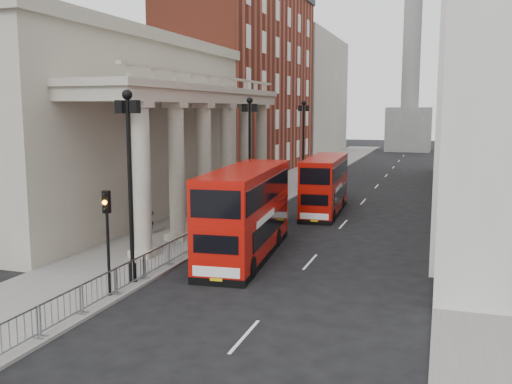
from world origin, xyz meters
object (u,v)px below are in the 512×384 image
at_px(traffic_light, 107,223).
at_px(pedestrian_b, 209,203).
at_px(lamp_post_south, 130,173).
at_px(bus_far, 325,184).
at_px(pedestrian_c, 212,202).
at_px(lamp_post_mid, 250,149).
at_px(lamp_post_north, 303,138).
at_px(bus_near, 246,211).
at_px(pedestrian_a, 148,219).
at_px(monument_column, 411,63).

relative_size(traffic_light, pedestrian_b, 2.48).
height_order(lamp_post_south, bus_far, lamp_post_south).
xyz_separation_m(pedestrian_b, pedestrian_c, (0.15, 0.19, 0.01)).
xyz_separation_m(traffic_light, bus_far, (4.45, 21.91, -0.94)).
xyz_separation_m(lamp_post_mid, lamp_post_north, (0.00, 16.00, 0.00)).
bearing_deg(pedestrian_c, lamp_post_south, -93.77).
relative_size(bus_near, pedestrian_a, 5.64).
bearing_deg(pedestrian_b, traffic_light, 89.72).
distance_m(lamp_post_north, traffic_light, 34.07).
bearing_deg(lamp_post_north, lamp_post_south, -90.00).
relative_size(bus_near, pedestrian_b, 6.28).
relative_size(monument_column, lamp_post_north, 6.51).
relative_size(lamp_post_mid, pedestrian_b, 4.80).
bearing_deg(pedestrian_c, bus_near, -72.70).
distance_m(lamp_post_south, traffic_light, 2.71).
bearing_deg(lamp_post_mid, bus_near, -72.37).
height_order(lamp_post_north, bus_far, lamp_post_north).
distance_m(bus_far, pedestrian_b, 8.70).
xyz_separation_m(lamp_post_north, pedestrian_c, (-2.89, -16.01, -3.91)).
height_order(monument_column, lamp_post_south, monument_column).
bearing_deg(lamp_post_south, lamp_post_north, 90.00).
relative_size(pedestrian_b, pedestrian_c, 0.99).
relative_size(lamp_post_north, bus_far, 0.85).
relative_size(lamp_post_north, bus_near, 0.76).
bearing_deg(monument_column, bus_near, -92.40).
height_order(monument_column, pedestrian_c, monument_column).
height_order(bus_far, pedestrian_c, bus_far).
bearing_deg(pedestrian_c, pedestrian_b, -141.45).
xyz_separation_m(lamp_post_mid, pedestrian_c, (-2.89, -0.01, -3.91)).
height_order(monument_column, lamp_post_mid, monument_column).
bearing_deg(pedestrian_a, bus_near, -48.43).
xyz_separation_m(monument_column, bus_near, (-3.43, -81.96, -13.57)).
height_order(traffic_light, pedestrian_a, traffic_light).
relative_size(traffic_light, pedestrian_c, 2.45).
bearing_deg(lamp_post_north, lamp_post_mid, -90.00).
distance_m(lamp_post_south, bus_far, 20.59).
bearing_deg(lamp_post_south, monument_column, 85.71).
xyz_separation_m(lamp_post_mid, bus_far, (4.55, 3.89, -2.74)).
distance_m(monument_column, bus_near, 83.15).
xyz_separation_m(lamp_post_north, bus_far, (4.55, -12.11, -2.74)).
bearing_deg(lamp_post_south, bus_near, 62.33).
distance_m(lamp_post_north, bus_near, 26.27).
height_order(lamp_post_mid, pedestrian_c, lamp_post_mid).
height_order(lamp_post_mid, traffic_light, lamp_post_mid).
distance_m(traffic_light, pedestrian_a, 11.63).
height_order(lamp_post_south, pedestrian_c, lamp_post_south).
bearing_deg(bus_near, lamp_post_north, 91.87).
distance_m(bus_near, pedestrian_b, 11.65).
relative_size(traffic_light, bus_far, 0.44).
distance_m(bus_near, bus_far, 13.92).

